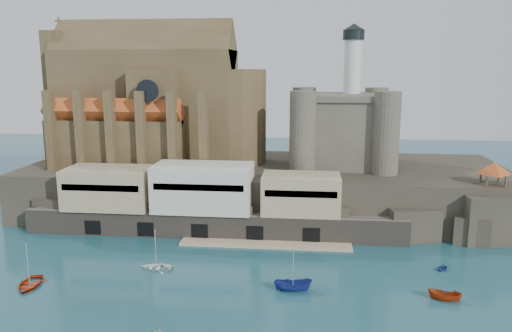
{
  "coord_description": "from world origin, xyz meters",
  "views": [
    {
      "loc": [
        8.99,
        -64.46,
        30.9
      ],
      "look_at": [
        -1.11,
        32.0,
        11.23
      ],
      "focal_mm": 35.0,
      "sensor_mm": 36.0,
      "label": 1
    }
  ],
  "objects": [
    {
      "name": "promontory",
      "position": [
        -0.19,
        39.37,
        4.92
      ],
      "size": [
        100.0,
        36.0,
        10.0
      ],
      "color": "black",
      "rests_on": "ground"
    },
    {
      "name": "church",
      "position": [
        -24.13,
        41.85,
        22.13
      ],
      "size": [
        47.0,
        25.93,
        30.51
      ],
      "color": "#473921",
      "rests_on": "promontory"
    },
    {
      "name": "pavilion",
      "position": [
        42.0,
        26.0,
        12.73
      ],
      "size": [
        6.4,
        6.4,
        5.4
      ],
      "color": "#473921",
      "rests_on": "rock_outcrop"
    },
    {
      "name": "castle_keep",
      "position": [
        16.08,
        41.08,
        18.31
      ],
      "size": [
        21.2,
        21.2,
        29.3
      ],
      "color": "#4A453A",
      "rests_on": "promontory"
    },
    {
      "name": "boat_5",
      "position": [
        27.66,
        -0.33,
        0.0
      ],
      "size": [
        1.97,
        1.93,
        4.4
      ],
      "primitive_type": "imported",
      "rotation": [
        0.0,
        0.0,
        4.53
      ],
      "color": "#9C310D",
      "rests_on": "ground"
    },
    {
      "name": "boat_0",
      "position": [
        -29.97,
        -2.0,
        0.0
      ],
      "size": [
        4.39,
        1.84,
        5.96
      ],
      "primitive_type": "imported",
      "rotation": [
        0.0,
        0.0,
        0.15
      ],
      "color": "#AF2406",
      "rests_on": "ground"
    },
    {
      "name": "boat_6",
      "position": [
        -13.9,
        5.97,
        0.0
      ],
      "size": [
        1.27,
        3.74,
        5.16
      ],
      "primitive_type": "imported",
      "rotation": [
        0.0,
        0.0,
        4.66
      ],
      "color": "white",
      "rests_on": "ground"
    },
    {
      "name": "rock_outcrop",
      "position": [
        42.0,
        25.84,
        4.02
      ],
      "size": [
        14.5,
        10.5,
        8.7
      ],
      "color": "black",
      "rests_on": "ground"
    },
    {
      "name": "boat_7",
      "position": [
        30.0,
        10.06,
        0.0
      ],
      "size": [
        2.53,
        2.56,
        2.59
      ],
      "primitive_type": "imported",
      "rotation": [
        0.0,
        0.0,
        5.48
      ],
      "color": "navy",
      "rests_on": "ground"
    },
    {
      "name": "ground",
      "position": [
        0.0,
        0.0,
        0.0
      ],
      "size": [
        300.0,
        300.0,
        0.0
      ],
      "primitive_type": "plane",
      "color": "#184551",
      "rests_on": "ground"
    },
    {
      "name": "quay",
      "position": [
        -10.19,
        23.07,
        6.07
      ],
      "size": [
        70.0,
        12.0,
        13.05
      ],
      "color": "#5C544A",
      "rests_on": "ground"
    },
    {
      "name": "boat_2",
      "position": [
        7.38,
        0.46,
        0.0
      ],
      "size": [
        2.19,
        2.14,
        5.3
      ],
      "primitive_type": "imported",
      "rotation": [
        0.0,
        0.0,
        1.64
      ],
      "color": "navy",
      "rests_on": "ground"
    }
  ]
}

